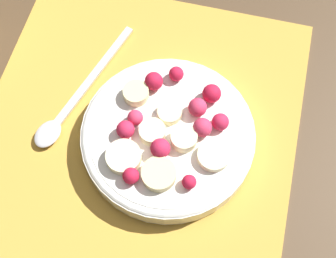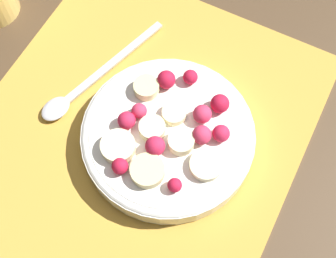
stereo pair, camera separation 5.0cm
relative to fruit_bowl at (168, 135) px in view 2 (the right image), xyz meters
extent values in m
plane|color=#4C3823|center=(-0.01, 0.04, -0.02)|extent=(3.00, 3.00, 0.00)
cube|color=gold|center=(-0.01, 0.04, -0.02)|extent=(0.42, 0.36, 0.01)
cylinder|color=silver|center=(0.00, 0.00, -0.01)|extent=(0.19, 0.19, 0.02)
torus|color=silver|center=(0.00, 0.00, 0.00)|extent=(0.19, 0.19, 0.01)
cylinder|color=white|center=(0.00, 0.00, 0.01)|extent=(0.17, 0.17, 0.00)
cylinder|color=beige|center=(0.02, 0.00, 0.01)|extent=(0.03, 0.03, 0.01)
cylinder|color=#F4EAB7|center=(-0.01, 0.02, 0.02)|extent=(0.04, 0.04, 0.01)
cylinder|color=beige|center=(-0.05, 0.00, 0.02)|extent=(0.05, 0.05, 0.01)
cylinder|color=#F4EAB7|center=(-0.02, -0.05, 0.01)|extent=(0.04, 0.04, 0.01)
cylinder|color=#F4EAB7|center=(-0.01, -0.02, 0.02)|extent=(0.04, 0.04, 0.01)
cylinder|color=beige|center=(0.03, 0.05, 0.02)|extent=(0.04, 0.04, 0.01)
cylinder|color=#F4EAB7|center=(-0.04, 0.04, 0.02)|extent=(0.05, 0.05, 0.01)
sphere|color=#D12347|center=(-0.01, 0.04, 0.02)|extent=(0.02, 0.02, 0.02)
sphere|color=#DB3356|center=(0.03, -0.03, 0.02)|extent=(0.02, 0.02, 0.02)
sphere|color=#DB3356|center=(0.01, -0.04, 0.02)|extent=(0.02, 0.02, 0.02)
sphere|color=red|center=(0.05, -0.04, 0.02)|extent=(0.02, 0.02, 0.02)
sphere|color=red|center=(0.05, 0.03, 0.02)|extent=(0.02, 0.02, 0.02)
sphere|color=red|center=(-0.05, -0.04, 0.02)|extent=(0.02, 0.02, 0.02)
sphere|color=red|center=(-0.06, 0.02, 0.02)|extent=(0.02, 0.02, 0.02)
sphere|color=#D12347|center=(-0.02, 0.00, 0.02)|extent=(0.02, 0.02, 0.02)
sphere|color=#DB3356|center=(0.00, 0.04, 0.02)|extent=(0.02, 0.02, 0.02)
sphere|color=red|center=(0.07, 0.01, 0.02)|extent=(0.02, 0.02, 0.02)
sphere|color=#D12347|center=(0.02, -0.05, 0.02)|extent=(0.02, 0.02, 0.02)
cube|color=silver|center=(0.07, 0.11, -0.02)|extent=(0.15, 0.06, 0.00)
ellipsoid|color=silver|center=(-0.02, 0.14, -0.01)|extent=(0.04, 0.04, 0.01)
camera|label=1|loc=(-0.20, -0.05, 0.47)|focal=50.00mm
camera|label=2|loc=(-0.19, -0.10, 0.47)|focal=50.00mm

